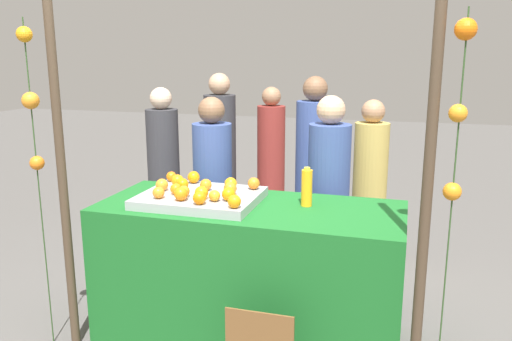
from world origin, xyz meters
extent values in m
plane|color=#565451|center=(0.00, 0.00, 0.00)|extent=(24.00, 24.00, 0.00)
cube|color=#196023|center=(0.00, 0.00, 0.46)|extent=(1.98, 0.82, 0.92)
cube|color=#9EA0A5|center=(-0.33, -0.02, 0.95)|extent=(0.76, 0.61, 0.06)
sphere|color=orange|center=(-0.48, -0.09, 1.02)|extent=(0.07, 0.07, 0.07)
sphere|color=orange|center=(-0.40, -0.13, 1.02)|extent=(0.07, 0.07, 0.07)
sphere|color=orange|center=(-0.48, 0.04, 1.02)|extent=(0.08, 0.08, 0.08)
sphere|color=orange|center=(-0.09, -0.13, 1.02)|extent=(0.09, 0.09, 0.09)
sphere|color=orange|center=(-0.61, -0.03, 1.02)|extent=(0.08, 0.08, 0.08)
sphere|color=orange|center=(-0.27, -0.15, 1.02)|extent=(0.09, 0.09, 0.09)
sphere|color=orange|center=(-0.49, 0.23, 1.02)|extent=(0.09, 0.09, 0.09)
sphere|color=orange|center=(-0.17, 0.13, 1.02)|extent=(0.08, 0.08, 0.08)
sphere|color=orange|center=(-0.56, 0.11, 1.02)|extent=(0.08, 0.08, 0.08)
sphere|color=orange|center=(-0.33, 0.06, 1.02)|extent=(0.08, 0.08, 0.08)
sphere|color=orange|center=(-0.66, 0.22, 1.01)|extent=(0.07, 0.07, 0.07)
sphere|color=orange|center=(-0.38, -0.21, 1.02)|extent=(0.09, 0.09, 0.09)
sphere|color=orange|center=(-0.03, 0.18, 1.02)|extent=(0.08, 0.08, 0.08)
sphere|color=orange|center=(-0.01, -0.27, 1.02)|extent=(0.08, 0.08, 0.08)
sphere|color=orange|center=(-0.13, 0.00, 1.02)|extent=(0.09, 0.09, 0.09)
sphere|color=orange|center=(-0.18, -0.17, 1.01)|extent=(0.07, 0.07, 0.07)
sphere|color=orange|center=(-0.24, -0.26, 1.02)|extent=(0.08, 0.08, 0.08)
sphere|color=orange|center=(-0.54, -0.21, 1.02)|extent=(0.08, 0.08, 0.08)
cylinder|color=#F5A419|center=(0.36, 0.10, 1.04)|extent=(0.07, 0.07, 0.24)
cylinder|color=yellow|center=(0.36, 0.10, 1.16)|extent=(0.04, 0.04, 0.02)
cylinder|color=#384C8C|center=(-0.52, 0.69, 0.67)|extent=(0.31, 0.31, 1.34)
sphere|color=brown|center=(-0.52, 0.69, 1.45)|extent=(0.21, 0.21, 0.21)
cylinder|color=#384C8C|center=(0.41, 0.73, 0.68)|extent=(0.32, 0.32, 1.37)
sphere|color=tan|center=(0.41, 0.73, 1.48)|extent=(0.21, 0.21, 0.21)
cylinder|color=maroon|center=(-0.48, 2.35, 0.66)|extent=(0.31, 0.31, 1.33)
sphere|color=#A87A59|center=(-0.48, 2.35, 1.43)|extent=(0.21, 0.21, 0.21)
cylinder|color=#333338|center=(-1.34, 1.44, 0.68)|extent=(0.31, 0.31, 1.36)
sphere|color=beige|center=(-1.34, 1.44, 1.46)|extent=(0.21, 0.21, 0.21)
cylinder|color=#384C8C|center=(0.13, 1.61, 0.73)|extent=(0.34, 0.34, 1.46)
sphere|color=brown|center=(0.13, 1.61, 1.57)|extent=(0.23, 0.23, 0.23)
cylinder|color=#333338|center=(-0.96, 2.05, 0.73)|extent=(0.34, 0.34, 1.46)
sphere|color=tan|center=(-0.96, 2.05, 1.57)|extent=(0.23, 0.23, 0.23)
cylinder|color=tan|center=(0.66, 1.47, 0.65)|extent=(0.30, 0.30, 1.30)
sphere|color=#A87A59|center=(0.66, 1.47, 1.40)|extent=(0.20, 0.20, 0.20)
cylinder|color=#473828|center=(-1.07, -0.45, 1.10)|extent=(0.06, 0.06, 2.20)
cylinder|color=#473828|center=(1.07, -0.45, 1.10)|extent=(0.06, 0.06, 2.20)
cylinder|color=#2D4C23|center=(-1.23, -0.48, 1.05)|extent=(0.01, 0.01, 2.09)
sphere|color=orange|center=(-1.22, -0.49, 1.99)|extent=(0.09, 0.09, 0.09)
sphere|color=orange|center=(-1.22, -0.49, 1.61)|extent=(0.10, 0.10, 0.10)
sphere|color=orange|center=(-1.22, -0.48, 1.22)|extent=(0.09, 0.09, 0.09)
cylinder|color=#2D4C23|center=(1.19, -0.47, 1.05)|extent=(0.01, 0.01, 2.09)
sphere|color=orange|center=(1.18, -0.46, 1.99)|extent=(0.10, 0.10, 0.10)
sphere|color=orange|center=(1.18, -0.47, 1.61)|extent=(0.09, 0.09, 0.09)
sphere|color=orange|center=(1.18, -0.47, 1.22)|extent=(0.09, 0.09, 0.09)
camera|label=1|loc=(0.96, -3.08, 1.88)|focal=36.30mm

